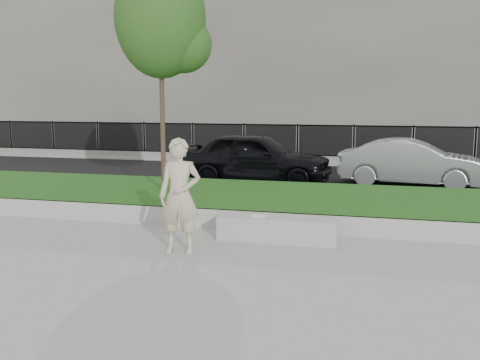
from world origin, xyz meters
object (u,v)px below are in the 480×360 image
(stone_bench, at_px, (277,229))
(car_dark, at_px, (256,158))
(car_silver, at_px, (412,163))
(man, at_px, (180,196))
(book, at_px, (258,216))
(young_tree, at_px, (164,23))

(stone_bench, height_order, car_dark, car_dark)
(car_dark, distance_m, car_silver, 4.66)
(stone_bench, distance_m, car_dark, 6.55)
(man, relative_size, car_dark, 0.43)
(book, height_order, car_silver, car_silver)
(stone_bench, xyz_separation_m, car_dark, (-1.79, 6.28, 0.60))
(stone_bench, xyz_separation_m, book, (-0.35, -0.06, 0.24))
(young_tree, xyz_separation_m, car_dark, (1.40, 3.74, -3.56))
(stone_bench, bearing_deg, car_dark, 105.90)
(book, bearing_deg, car_dark, 115.04)
(book, xyz_separation_m, car_silver, (3.18, 7.00, 0.27))
(book, relative_size, car_silver, 0.06)
(man, bearing_deg, stone_bench, 29.81)
(man, bearing_deg, book, 35.74)
(man, bearing_deg, young_tree, 107.74)
(man, xyz_separation_m, car_silver, (4.33, 8.06, -0.26))
(man, distance_m, young_tree, 5.27)
(stone_bench, xyz_separation_m, young_tree, (-3.19, 2.54, 4.16))
(stone_bench, distance_m, book, 0.43)
(car_dark, bearing_deg, car_silver, -78.28)
(man, xyz_separation_m, car_dark, (-0.28, 7.40, -0.16))
(man, relative_size, car_silver, 0.47)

